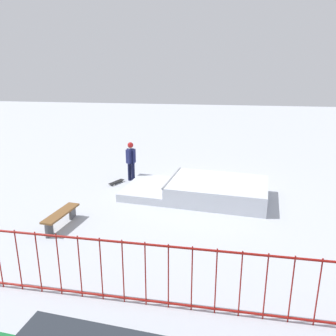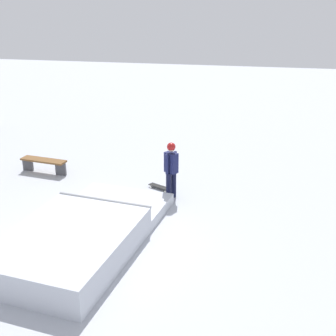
{
  "view_description": "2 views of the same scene",
  "coord_description": "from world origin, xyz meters",
  "px_view_note": "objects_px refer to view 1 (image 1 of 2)",
  "views": [
    {
      "loc": [
        -0.65,
        12.78,
        4.98
      ],
      "look_at": [
        1.3,
        -0.4,
        0.9
      ],
      "focal_mm": 37.04,
      "sensor_mm": 36.0,
      "label": 1
    },
    {
      "loc": [
        -8.83,
        -3.55,
        5.65
      ],
      "look_at": [
        2.89,
        -1.12,
        1.0
      ],
      "focal_mm": 47.74,
      "sensor_mm": 36.0,
      "label": 2
    }
  ],
  "objects_px": {
    "skate_ramp": "(205,190)",
    "skater": "(131,159)",
    "skateboard": "(116,182)",
    "park_bench": "(61,216)"
  },
  "relations": [
    {
      "from": "skater",
      "to": "skateboard",
      "type": "relative_size",
      "value": 2.14
    },
    {
      "from": "skate_ramp",
      "to": "skater",
      "type": "distance_m",
      "value": 3.69
    },
    {
      "from": "skater",
      "to": "skateboard",
      "type": "bearing_deg",
      "value": 161.67
    },
    {
      "from": "skater",
      "to": "park_bench",
      "type": "bearing_deg",
      "value": -161.46
    },
    {
      "from": "skate_ramp",
      "to": "skateboard",
      "type": "distance_m",
      "value": 3.99
    },
    {
      "from": "skateboard",
      "to": "park_bench",
      "type": "distance_m",
      "value": 4.2
    },
    {
      "from": "skateboard",
      "to": "park_bench",
      "type": "bearing_deg",
      "value": -161.8
    },
    {
      "from": "skate_ramp",
      "to": "skater",
      "type": "xyz_separation_m",
      "value": [
        3.28,
        -1.54,
        0.69
      ]
    },
    {
      "from": "skate_ramp",
      "to": "skater",
      "type": "relative_size",
      "value": 3.3
    },
    {
      "from": "skateboard",
      "to": "park_bench",
      "type": "xyz_separation_m",
      "value": [
        0.55,
        4.16,
        0.28
      ]
    }
  ]
}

